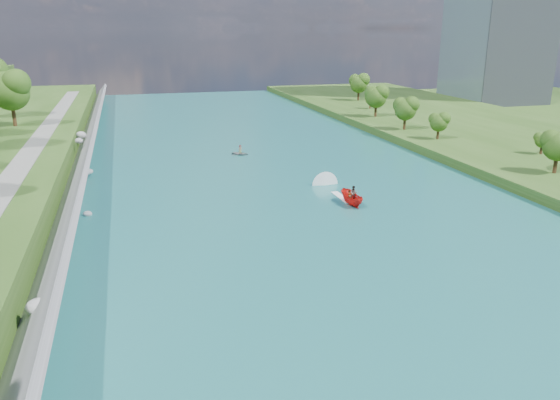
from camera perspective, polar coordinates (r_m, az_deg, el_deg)
name	(u,v)px	position (r m, az deg, el deg)	size (l,w,h in m)	color
ground	(360,263)	(49.74, 8.31, -6.55)	(260.00, 260.00, 0.00)	#2D5119
river_water	(294,199)	(67.26, 1.45, 0.13)	(55.00, 240.00, 0.10)	#1B6466
riprap_bank	(69,204)	(63.77, -21.16, -0.40)	(4.50, 236.00, 4.31)	slate
riverside_path	(1,192)	(64.89, -27.11, 0.74)	(3.00, 200.00, 0.10)	gray
motorboat	(347,195)	(66.31, 7.04, 0.48)	(3.60, 19.05, 2.12)	red
raft	(240,153)	(90.82, -4.17, 4.96)	(3.53, 3.39, 1.64)	gray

